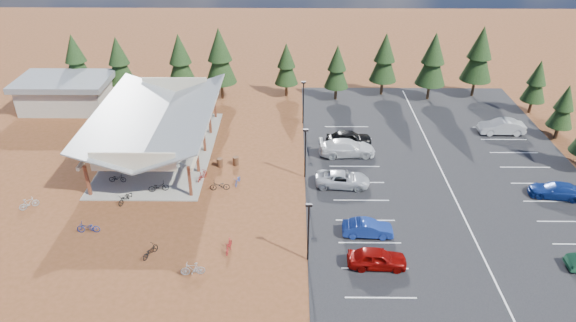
% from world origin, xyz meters
% --- Properties ---
extents(ground, '(140.00, 140.00, 0.00)m').
position_xyz_m(ground, '(0.00, 0.00, 0.00)').
color(ground, '#573217').
rests_on(ground, ground).
extents(asphalt_lot, '(27.00, 44.00, 0.04)m').
position_xyz_m(asphalt_lot, '(18.50, 3.00, 0.02)').
color(asphalt_lot, black).
rests_on(asphalt_lot, ground).
extents(concrete_pad, '(10.60, 18.60, 0.10)m').
position_xyz_m(concrete_pad, '(-10.00, 7.00, 0.05)').
color(concrete_pad, gray).
rests_on(concrete_pad, ground).
extents(bike_pavilion, '(11.65, 19.40, 4.97)m').
position_xyz_m(bike_pavilion, '(-10.00, 7.00, 3.82)').
color(bike_pavilion, brown).
rests_on(bike_pavilion, concrete_pad).
extents(outbuilding, '(11.00, 7.00, 3.90)m').
position_xyz_m(outbuilding, '(-24.00, 18.00, 2.03)').
color(outbuilding, '#ADA593').
rests_on(outbuilding, ground).
extents(lamp_post_0, '(0.50, 0.25, 5.14)m').
position_xyz_m(lamp_post_0, '(5.00, -10.00, 2.98)').
color(lamp_post_0, black).
rests_on(lamp_post_0, ground).
extents(lamp_post_1, '(0.50, 0.25, 5.14)m').
position_xyz_m(lamp_post_1, '(5.00, 2.00, 2.98)').
color(lamp_post_1, black).
rests_on(lamp_post_1, ground).
extents(lamp_post_2, '(0.50, 0.25, 5.14)m').
position_xyz_m(lamp_post_2, '(5.00, 14.00, 2.98)').
color(lamp_post_2, black).
rests_on(lamp_post_2, ground).
extents(trash_bin_0, '(0.60, 0.60, 0.90)m').
position_xyz_m(trash_bin_0, '(-3.45, 3.91, 0.45)').
color(trash_bin_0, '#492C1A').
rests_on(trash_bin_0, ground).
extents(trash_bin_1, '(0.60, 0.60, 0.90)m').
position_xyz_m(trash_bin_1, '(-1.88, 4.23, 0.45)').
color(trash_bin_1, '#492C1A').
rests_on(trash_bin_1, ground).
extents(pine_0, '(3.47, 3.47, 8.08)m').
position_xyz_m(pine_0, '(-23.80, 22.31, 4.93)').
color(pine_0, '#382314').
rests_on(pine_0, ground).
extents(pine_1, '(3.41, 3.41, 7.95)m').
position_xyz_m(pine_1, '(-18.14, 21.75, 4.85)').
color(pine_1, '#382314').
rests_on(pine_1, ground).
extents(pine_2, '(3.63, 3.63, 8.46)m').
position_xyz_m(pine_2, '(-10.28, 21.32, 5.16)').
color(pine_2, '#382314').
rests_on(pine_2, ground).
extents(pine_3, '(3.94, 3.94, 9.19)m').
position_xyz_m(pine_3, '(-5.29, 21.30, 5.61)').
color(pine_3, '#382314').
rests_on(pine_3, ground).
extents(pine_4, '(3.01, 3.01, 7.01)m').
position_xyz_m(pine_4, '(2.95, 22.32, 4.28)').
color(pine_4, '#382314').
rests_on(pine_4, ground).
extents(pine_5, '(3.07, 3.07, 7.15)m').
position_xyz_m(pine_5, '(9.28, 21.08, 4.36)').
color(pine_5, '#382314').
rests_on(pine_5, ground).
extents(pine_6, '(3.51, 3.51, 8.18)m').
position_xyz_m(pine_6, '(15.42, 22.82, 4.99)').
color(pine_6, '#382314').
rests_on(pine_6, ground).
extents(pine_7, '(3.74, 3.74, 8.71)m').
position_xyz_m(pine_7, '(21.15, 21.29, 5.32)').
color(pine_7, '#382314').
rests_on(pine_7, ground).
extents(pine_8, '(3.95, 3.95, 9.21)m').
position_xyz_m(pine_8, '(27.21, 22.46, 5.62)').
color(pine_8, '#382314').
rests_on(pine_8, ground).
extents(pine_12, '(2.70, 2.70, 6.29)m').
position_xyz_m(pine_12, '(32.77, 10.41, 3.83)').
color(pine_12, '#382314').
rests_on(pine_12, ground).
extents(pine_13, '(2.84, 2.84, 6.63)m').
position_xyz_m(pine_13, '(32.62, 17.26, 4.04)').
color(pine_13, '#382314').
rests_on(pine_13, ground).
extents(bike_0, '(1.63, 0.59, 0.85)m').
position_xyz_m(bike_0, '(-12.73, 0.74, 0.53)').
color(bike_0, black).
rests_on(bike_0, concrete_pad).
extents(bike_1, '(1.66, 0.54, 0.99)m').
position_xyz_m(bike_1, '(-11.48, 5.32, 0.59)').
color(bike_1, '#9DA2A5').
rests_on(bike_1, concrete_pad).
extents(bike_2, '(1.63, 0.66, 0.84)m').
position_xyz_m(bike_2, '(-11.81, 10.16, 0.52)').
color(bike_2, '#264097').
rests_on(bike_2, concrete_pad).
extents(bike_3, '(1.90, 1.02, 1.10)m').
position_xyz_m(bike_3, '(-13.56, 14.80, 0.65)').
color(bike_3, '#9B2D10').
rests_on(bike_3, concrete_pad).
extents(bike_4, '(1.93, 1.04, 0.96)m').
position_xyz_m(bike_4, '(-8.48, -0.80, 0.58)').
color(bike_4, black).
rests_on(bike_4, concrete_pad).
extents(bike_5, '(1.65, 0.82, 0.95)m').
position_xyz_m(bike_5, '(-7.39, 3.06, 0.58)').
color(bike_5, '#999DA1').
rests_on(bike_5, concrete_pad).
extents(bike_6, '(1.96, 0.94, 0.99)m').
position_xyz_m(bike_6, '(-8.05, 10.24, 0.59)').
color(bike_6, navy).
rests_on(bike_6, concrete_pad).
extents(bike_7, '(1.59, 0.80, 0.92)m').
position_xyz_m(bike_7, '(-8.02, 11.42, 0.56)').
color(bike_7, maroon).
rests_on(bike_7, concrete_pad).
extents(bike_8, '(1.28, 1.92, 0.95)m').
position_xyz_m(bike_8, '(-11.07, -2.52, 0.48)').
color(bike_8, black).
rests_on(bike_8, ground).
extents(bike_9, '(1.61, 1.45, 1.02)m').
position_xyz_m(bike_9, '(-19.24, -3.48, 0.51)').
color(bike_9, '#999DA2').
rests_on(bike_9, ground).
extents(bike_10, '(1.91, 0.71, 1.00)m').
position_xyz_m(bike_10, '(-12.85, -6.85, 0.50)').
color(bike_10, navy).
rests_on(bike_10, ground).
extents(bike_11, '(0.72, 1.75, 1.02)m').
position_xyz_m(bike_11, '(-1.11, -9.03, 0.51)').
color(bike_11, maroon).
rests_on(bike_11, ground).
extents(bike_12, '(1.30, 1.79, 0.89)m').
position_xyz_m(bike_12, '(-7.09, -9.69, 0.45)').
color(bike_12, black).
rests_on(bike_12, ground).
extents(bike_13, '(1.85, 0.73, 1.08)m').
position_xyz_m(bike_13, '(-3.45, -11.76, 0.54)').
color(bike_13, gray).
rests_on(bike_13, ground).
extents(bike_14, '(0.82, 1.62, 0.81)m').
position_xyz_m(bike_14, '(-1.35, 0.64, 0.40)').
color(bike_14, navy).
rests_on(bike_14, ground).
extents(bike_15, '(1.07, 1.67, 0.98)m').
position_xyz_m(bike_15, '(-4.80, 1.38, 0.49)').
color(bike_15, maroon).
rests_on(bike_15, ground).
extents(bike_16, '(1.90, 0.79, 0.97)m').
position_xyz_m(bike_16, '(-2.91, -0.41, 0.49)').
color(bike_16, black).
rests_on(bike_16, ground).
extents(car_0, '(4.46, 1.92, 1.50)m').
position_xyz_m(car_0, '(10.13, -10.72, 0.79)').
color(car_0, '#790704').
rests_on(car_0, asphalt_lot).
extents(car_1, '(4.13, 1.57, 1.34)m').
position_xyz_m(car_1, '(9.90, -7.00, 0.71)').
color(car_1, navy).
rests_on(car_1, asphalt_lot).
extents(car_2, '(5.23, 2.71, 1.41)m').
position_xyz_m(car_2, '(8.48, 0.44, 0.74)').
color(car_2, '#ADB0B6').
rests_on(car_2, asphalt_lot).
extents(car_3, '(5.85, 2.61, 1.67)m').
position_xyz_m(car_3, '(9.43, 6.36, 0.87)').
color(car_3, silver).
rests_on(car_3, asphalt_lot).
extents(car_4, '(4.99, 2.38, 1.65)m').
position_xyz_m(car_4, '(9.83, 8.54, 0.86)').
color(car_4, black).
rests_on(car_4, asphalt_lot).
extents(car_7, '(4.97, 2.79, 1.36)m').
position_xyz_m(car_7, '(27.61, -1.21, 0.72)').
color(car_7, navy).
rests_on(car_7, asphalt_lot).
extents(car_9, '(5.03, 1.83, 1.65)m').
position_xyz_m(car_9, '(27.11, 11.50, 0.86)').
color(car_9, '#B6B6B6').
rests_on(car_9, asphalt_lot).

